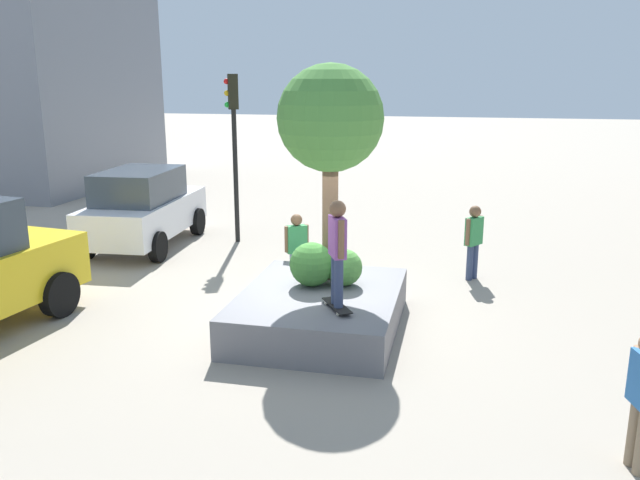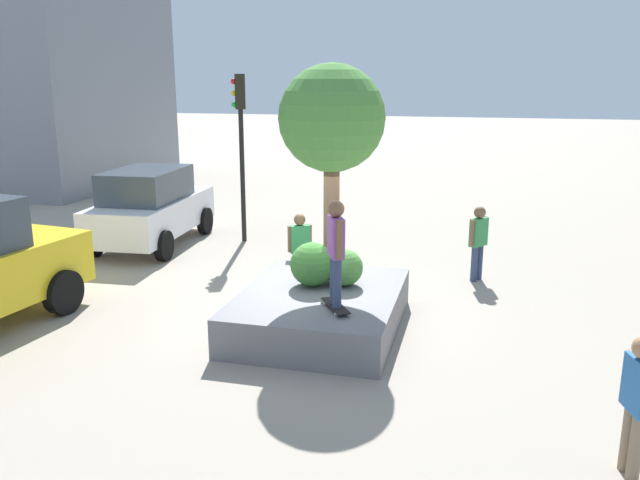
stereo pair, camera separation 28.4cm
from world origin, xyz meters
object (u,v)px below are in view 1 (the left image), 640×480
Objects in this scene: planter_ledge at (320,310)px; bystander_watching at (297,245)px; police_car at (143,208)px; plaza_tree at (331,121)px; skateboarder at (337,246)px; traffic_light_corner at (234,129)px; skateboard at (337,306)px; pedestrian_crossing at (474,237)px.

planter_ledge is 2.38m from bystander_watching.
police_car is (4.36, 5.51, 0.67)m from planter_ledge.
plaza_tree is 6.98m from police_car.
traffic_light_corner is at bearing 32.34° from skateboarder.
traffic_light_corner is at bearing 37.10° from plaza_tree.
pedestrian_crossing is (4.14, -2.08, 0.20)m from skateboard.
skateboarder is (-0.75, -0.44, 1.35)m from planter_ledge.
bystander_watching is at bearing 36.62° from plaza_tree.
skateboard is at bearing 153.33° from pedestrian_crossing.
skateboard is at bearing -130.69° from police_car.
police_car is at bearing 83.13° from pedestrian_crossing.
plaza_tree is 2.37× the size of pedestrian_crossing.
skateboarder is 1.04× the size of pedestrian_crossing.
bystander_watching is (1.28, 0.95, -2.56)m from plaza_tree.
plaza_tree is 0.87× the size of police_car.
skateboarder reaches higher than bystander_watching.
police_car reaches higher than pedestrian_crossing.
police_car is at bearing 49.31° from skateboard.
planter_ledge is 4.27m from pedestrian_crossing.
planter_ledge is 0.79× the size of traffic_light_corner.
traffic_light_corner is at bearing -65.19° from police_car.
planter_ledge is at bearing 30.26° from skateboard.
planter_ledge is 7.05m from police_car.
bystander_watching reaches higher than skateboard.
planter_ledge is at bearing -147.37° from traffic_light_corner.
skateboarder is 1.09× the size of bystander_watching.
bystander_watching is (-1.29, 3.48, -0.04)m from pedestrian_crossing.
traffic_light_corner is (6.08, 3.85, 2.19)m from skateboard.
pedestrian_crossing is at bearing -69.72° from bystander_watching.
plaza_tree is at bearing 135.52° from pedestrian_crossing.
police_car is 1.02× the size of traffic_light_corner.
bystander_watching reaches higher than planter_ledge.
planter_ledge is at bearing 30.26° from skateboarder.
traffic_light_corner is at bearing 71.93° from pedestrian_crossing.
plaza_tree is 2.48× the size of bystander_watching.
plaza_tree is 4.76× the size of skateboard.
police_car is at bearing 49.31° from skateboarder.
planter_ledge is 1.61m from skateboarder.
plaza_tree reaches higher than police_car.
skateboarder is 7.87m from police_car.
planter_ledge is 0.89× the size of plaza_tree.
police_car is at bearing 114.81° from traffic_light_corner.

